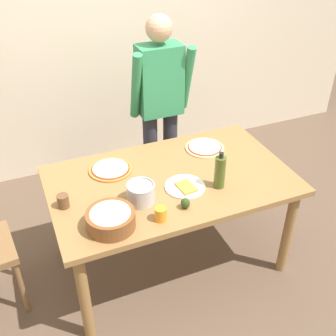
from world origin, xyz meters
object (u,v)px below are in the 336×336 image
(pizza_cooked_on_tray, at_px, (111,169))
(plate_with_slice, at_px, (185,187))
(pizza_raw_on_board, at_px, (205,148))
(steel_pot, at_px, (141,193))
(person_cook, at_px, (160,102))
(avocado, at_px, (185,203))
(dining_table, at_px, (171,189))
(cup_small_brown, at_px, (63,201))
(olive_oil_bottle, at_px, (220,172))
(popcorn_bowl, at_px, (111,218))
(cup_orange, at_px, (161,214))

(pizza_cooked_on_tray, distance_m, plate_with_slice, 0.54)
(pizza_raw_on_board, distance_m, steel_pot, 0.76)
(person_cook, relative_size, avocado, 23.14)
(plate_with_slice, bearing_deg, pizza_cooked_on_tray, 135.85)
(dining_table, distance_m, steel_pot, 0.35)
(pizza_cooked_on_tray, relative_size, plate_with_slice, 1.14)
(steel_pot, xyz_separation_m, avocado, (0.22, -0.16, -0.03))
(dining_table, distance_m, cup_small_brown, 0.72)
(dining_table, bearing_deg, cup_small_brown, -178.02)
(pizza_cooked_on_tray, distance_m, olive_oil_bottle, 0.75)
(plate_with_slice, xyz_separation_m, popcorn_bowl, (-0.54, -0.17, 0.05))
(cup_small_brown, xyz_separation_m, avocado, (0.67, -0.29, -0.01))
(olive_oil_bottle, bearing_deg, person_cook, 91.42)
(dining_table, distance_m, cup_orange, 0.44)
(dining_table, xyz_separation_m, popcorn_bowl, (-0.50, -0.30, 0.15))
(steel_pot, bearing_deg, olive_oil_bottle, -5.00)
(person_cook, relative_size, popcorn_bowl, 5.79)
(avocado, bearing_deg, plate_with_slice, 65.66)
(pizza_cooked_on_tray, height_order, olive_oil_bottle, olive_oil_bottle)
(pizza_raw_on_board, height_order, plate_with_slice, plate_with_slice)
(dining_table, height_order, avocado, avocado)
(person_cook, xyz_separation_m, cup_small_brown, (-0.94, -0.78, -0.14))
(steel_pot, height_order, cup_orange, steel_pot)
(pizza_raw_on_board, distance_m, popcorn_bowl, 1.03)
(cup_orange, xyz_separation_m, cup_small_brown, (-0.50, 0.33, 0.00))
(popcorn_bowl, xyz_separation_m, olive_oil_bottle, (0.74, 0.10, 0.05))
(pizza_cooked_on_tray, height_order, cup_orange, cup_orange)
(steel_pot, bearing_deg, person_cook, 61.76)
(dining_table, relative_size, person_cook, 0.99)
(person_cook, relative_size, steel_pot, 9.34)
(pizza_cooked_on_tray, xyz_separation_m, cup_small_brown, (-0.37, -0.27, 0.03))
(steel_pot, height_order, cup_small_brown, steel_pot)
(olive_oil_bottle, xyz_separation_m, avocado, (-0.29, -0.11, -0.08))
(plate_with_slice, relative_size, cup_orange, 3.06)
(dining_table, distance_m, avocado, 0.34)
(steel_pot, xyz_separation_m, cup_small_brown, (-0.45, 0.13, -0.02))
(plate_with_slice, height_order, cup_orange, cup_orange)
(dining_table, height_order, pizza_raw_on_board, pizza_raw_on_board)
(steel_pot, bearing_deg, plate_with_slice, 4.61)
(person_cook, bearing_deg, steel_pot, -118.24)
(dining_table, height_order, olive_oil_bottle, olive_oil_bottle)
(plate_with_slice, bearing_deg, cup_orange, -138.80)
(plate_with_slice, height_order, avocado, avocado)
(cup_orange, distance_m, cup_small_brown, 0.60)
(pizza_cooked_on_tray, xyz_separation_m, avocado, (0.30, -0.56, 0.03))
(dining_table, height_order, pizza_cooked_on_tray, pizza_cooked_on_tray)
(pizza_raw_on_board, height_order, olive_oil_bottle, olive_oil_bottle)
(olive_oil_bottle, distance_m, avocado, 0.32)
(popcorn_bowl, xyz_separation_m, steel_pot, (0.23, 0.15, 0.00))
(pizza_cooked_on_tray, height_order, cup_small_brown, cup_small_brown)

